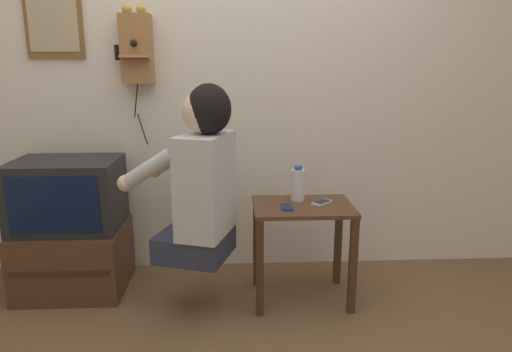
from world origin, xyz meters
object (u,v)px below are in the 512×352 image
wall_phone_antique (136,48)px  cell_phone_spare (322,202)px  water_bottle (298,184)px  person (201,176)px  television (68,194)px  framed_picture (53,15)px  cell_phone_held (287,207)px

wall_phone_antique → cell_phone_spare: bearing=-21.2°
wall_phone_antique → water_bottle: size_ratio=4.10×
person → television: bearing=86.6°
television → framed_picture: size_ratio=1.20×
television → cell_phone_spare: bearing=-6.9°
wall_phone_antique → cell_phone_held: (0.87, -0.49, -0.86)m
framed_picture → water_bottle: framed_picture is taller
framed_picture → cell_phone_spare: size_ratio=3.80×
framed_picture → person: bearing=-33.4°
cell_phone_held → cell_phone_spare: same height
television → wall_phone_antique: wall_phone_antique is taller
cell_phone_held → person: bearing=-174.0°
cell_phone_spare → water_bottle: 0.17m
person → cell_phone_spare: size_ratio=7.10×
framed_picture → water_bottle: 1.77m
cell_phone_held → water_bottle: 0.19m
television → framed_picture: 1.07m
person → television: person is taller
wall_phone_antique → framed_picture: framed_picture is taller
person → television: 0.88m
person → framed_picture: framed_picture is taller
television → water_bottle: size_ratio=2.96×
cell_phone_held → water_bottle: (0.08, 0.14, 0.09)m
television → cell_phone_spare: (1.48, -0.18, -0.02)m
person → wall_phone_antique: bearing=54.1°
person → wall_phone_antique: size_ratio=1.12×
cell_phone_held → cell_phone_spare: size_ratio=0.96×
wall_phone_antique → water_bottle: (0.95, -0.34, -0.77)m
framed_picture → cell_phone_held: framed_picture is taller
cell_phone_held → cell_phone_spare: (0.21, 0.07, 0.00)m
television → cell_phone_spare: size_ratio=4.57×
cell_phone_held → wall_phone_antique: bearing=149.2°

